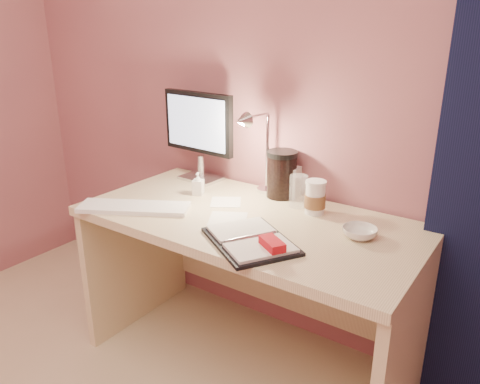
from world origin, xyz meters
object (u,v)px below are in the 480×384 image
Objects in this scene: planner at (252,240)px; dark_jar at (282,176)px; desk at (257,259)px; coffee_cup at (315,198)px; keyboard at (134,207)px; bowl at (360,233)px; desk_lamp at (260,145)px; clear_cup at (298,191)px; lotion_bottle at (198,184)px; monitor at (200,128)px; product_box at (289,182)px.

dark_jar reaches higher than planner.
coffee_cup is (0.21, 0.11, 0.29)m from desk.
planner is at bearing -28.16° from keyboard.
dark_jar reaches higher than bowl.
desk_lamp is at bearing 165.09° from bowl.
dark_jar is at bearing 152.21° from clear_cup.
desk is 0.39m from planner.
keyboard is 2.44× the size of dark_jar.
bowl is 1.22× the size of lotion_bottle.
dark_jar reaches higher than coffee_cup.
monitor is 1.12× the size of desk_lamp.
monitor is at bearing 173.06° from coffee_cup.
dark_jar is (0.43, 0.49, 0.09)m from keyboard.
desk_lamp is at bearing -5.54° from monitor.
desk is 13.46× the size of lotion_bottle.
lotion_bottle reaches higher than desk.
desk is 0.44m from lotion_bottle.
coffee_cup is 0.27m from bowl.
product_box reaches higher than keyboard.
bowl is at bearing -34.94° from product_box.
bowl is (0.34, -0.15, -0.05)m from clear_cup.
coffee_cup is at bearing 113.63° from planner.
product_box is at bearing 33.79° from dark_jar.
product_box is at bearing 85.30° from desk.
keyboard is 3.66× the size of bowl.
planner reaches higher than keyboard.
monitor is 3.10× the size of coffee_cup.
monitor reaches higher than clear_cup.
dark_jar is (-0.12, 0.06, 0.03)m from clear_cup.
planner is 0.40m from bowl.
dark_jar is (-0.01, 0.21, 0.32)m from desk.
product_box is at bearing 7.39° from monitor.
coffee_cup is at bearing -19.37° from clear_cup.
product_box reaches higher than clear_cup.
bowl is at bearing -8.99° from monitor.
dark_jar reaches higher than product_box.
bowl reaches higher than keyboard.
lotion_bottle is at bearing 178.44° from bowl.
keyboard is 0.69m from product_box.
clear_cup is at bearing -1.34° from monitor.
keyboard is at bearing -147.32° from planner.
lotion_bottle reaches higher than keyboard.
desk_lamp reaches higher than dark_jar.
clear_cup is (-0.04, 0.42, 0.06)m from planner.
dark_jar reaches higher than keyboard.
clear_cup is (0.58, -0.05, -0.19)m from monitor.
lotion_bottle is at bearing -163.56° from clear_cup.
keyboard is (0.02, -0.48, -0.25)m from monitor.
clear_cup is (0.11, 0.15, 0.29)m from desk.
planner is 3.09× the size of clear_cup.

